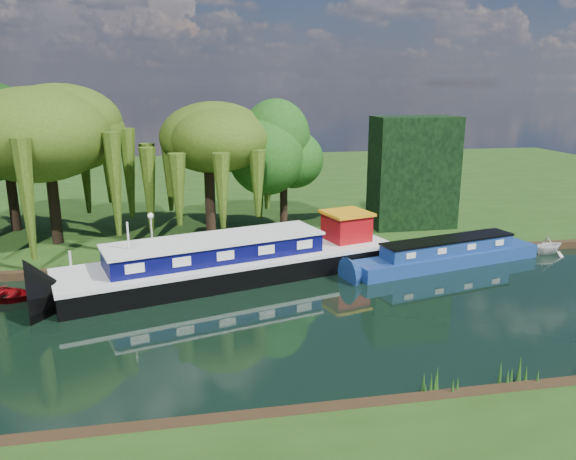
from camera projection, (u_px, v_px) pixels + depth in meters
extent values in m
plane|color=black|center=(131.00, 331.00, 25.07)|extent=(120.00, 120.00, 0.00)
cube|color=#1C380F|center=(159.00, 189.00, 57.35)|extent=(120.00, 52.00, 0.45)
cube|color=black|center=(234.00, 270.00, 31.74)|extent=(19.52, 9.31, 1.27)
cube|color=silver|center=(234.00, 257.00, 31.55)|extent=(19.64, 9.42, 0.23)
cube|color=#070840|center=(216.00, 249.00, 30.93)|extent=(12.22, 6.18, 1.01)
cube|color=silver|center=(215.00, 239.00, 30.79)|extent=(12.48, 6.44, 0.13)
cube|color=maroon|center=(346.00, 227.00, 34.52)|extent=(2.88, 2.88, 1.59)
cube|color=orange|center=(347.00, 213.00, 34.30)|extent=(3.21, 3.21, 0.17)
cylinder|color=silver|center=(129.00, 246.00, 28.73)|extent=(0.11, 0.11, 2.54)
cube|color=navy|center=(447.00, 260.00, 34.01)|extent=(12.65, 4.93, 0.94)
cube|color=navy|center=(448.00, 246.00, 33.79)|extent=(8.88, 3.55, 0.78)
cube|color=black|center=(449.00, 239.00, 33.68)|extent=(9.00, 3.68, 0.10)
cube|color=silver|center=(411.00, 256.00, 31.78)|extent=(0.62, 0.20, 0.33)
cube|color=silver|center=(442.00, 251.00, 32.64)|extent=(0.62, 0.20, 0.33)
cube|color=silver|center=(472.00, 247.00, 33.50)|extent=(0.62, 0.20, 0.33)
cube|color=silver|center=(500.00, 243.00, 34.36)|extent=(0.62, 0.20, 0.33)
imported|color=maroon|center=(2.00, 300.00, 28.66)|extent=(4.16, 3.49, 0.74)
imported|color=silver|center=(547.00, 253.00, 36.45)|extent=(2.95, 2.71, 1.31)
cylinder|color=black|center=(54.00, 200.00, 36.54)|extent=(0.76, 0.76, 5.84)
ellipsoid|color=#2F470F|center=(47.00, 134.00, 35.47)|extent=(8.15, 8.15, 5.27)
cylinder|color=black|center=(210.00, 200.00, 38.52)|extent=(0.70, 0.70, 4.93)
ellipsoid|color=#2F470F|center=(208.00, 148.00, 37.62)|extent=(6.73, 6.73, 4.35)
cylinder|color=black|center=(11.00, 180.00, 39.53)|extent=(0.75, 0.75, 7.36)
ellipsoid|color=black|center=(5.00, 137.00, 38.77)|extent=(5.89, 5.89, 5.89)
cylinder|color=black|center=(284.00, 187.00, 40.30)|extent=(0.60, 0.60, 6.04)
ellipsoid|color=#194711|center=(284.00, 153.00, 39.67)|extent=(4.84, 4.84, 4.84)
cube|color=black|center=(413.00, 172.00, 40.63)|extent=(6.00, 3.00, 8.00)
cylinder|color=silver|center=(152.00, 236.00, 34.75)|extent=(0.10, 0.10, 2.20)
sphere|color=white|center=(151.00, 216.00, 34.43)|extent=(0.36, 0.36, 0.36)
cylinder|color=silver|center=(70.00, 259.00, 32.11)|extent=(0.16, 0.16, 1.00)
cylinder|color=silver|center=(194.00, 253.00, 33.35)|extent=(0.16, 0.16, 1.00)
cylinder|color=silver|center=(293.00, 247.00, 34.41)|extent=(0.16, 0.16, 1.00)
cone|color=#184C14|center=(514.00, 375.00, 20.19)|extent=(1.20, 1.20, 1.10)
cone|color=#184C14|center=(437.00, 384.00, 19.56)|extent=(1.20, 1.20, 1.10)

